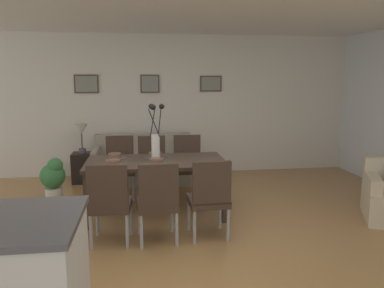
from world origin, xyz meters
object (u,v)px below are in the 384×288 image
centerpiece_vase (156,139)px  bowl_far_left (157,161)px  bowl_near_right (115,155)px  framed_picture_right (211,84)px  dining_chair_near_left (109,199)px  framed_picture_center (150,84)px  side_table (83,168)px  potted_plant (53,178)px  dining_chair_mid_left (210,195)px  bowl_far_right (155,154)px  dining_table (156,166)px  table_lamp (81,132)px  dining_chair_mid_right (188,162)px  bowl_near_left (113,162)px  dining_chair_far_right (152,163)px  sofa (144,165)px  dining_chair_near_right (120,163)px  dining_chair_far_left (158,198)px  framed_picture_left (86,84)px

centerpiece_vase → bowl_far_left: bearing=-90.3°
bowl_near_right → framed_picture_right: bearing=50.2°
dining_chair_near_left → framed_picture_center: size_ratio=2.64×
side_table → potted_plant: (-0.26, -1.08, 0.11)m
bowl_far_left → dining_chair_mid_left: bearing=-49.2°
bowl_near_right → side_table: 1.78m
dining_chair_mid_left → potted_plant: bearing=142.5°
bowl_far_right → centerpiece_vase: bearing=-89.7°
bowl_far_left → potted_plant: (-1.46, 0.90, -0.41)m
dining_table → potted_plant: size_ratio=2.69×
side_table → table_lamp: size_ratio=1.02×
dining_chair_mid_right → bowl_near_left: bearing=-135.1°
dining_chair_far_right → sofa: 0.94m
bowl_near_right → dining_chair_mid_left: bearing=-44.1°
centerpiece_vase → framed_picture_right: bearing=62.9°
dining_chair_near_left → bowl_far_right: dining_chair_near_left is taller
bowl_far_left → framed_picture_center: 2.60m
bowl_near_right → bowl_far_left: 0.68m
dining_chair_mid_left → bowl_near_right: dining_chair_mid_left is taller
sofa → dining_chair_mid_right: bearing=-52.9°
bowl_near_right → bowl_far_left: bearing=-37.6°
dining_chair_near_right → dining_table: bearing=-60.3°
dining_chair_far_left → sofa: (-0.12, 2.64, -0.23)m
dining_chair_near_right → bowl_far_right: (0.51, -0.69, 0.27)m
framed_picture_center → centerpiece_vase: bearing=-90.0°
framed_picture_center → bowl_near_right: bearing=-105.0°
bowl_near_left → bowl_far_left: size_ratio=1.00×
dining_chair_mid_left → framed_picture_right: 3.35m
bowl_far_right → framed_picture_right: 2.49m
dining_table → framed_picture_left: 2.71m
bowl_near_right → framed_picture_right: framed_picture_right is taller
framed_picture_right → potted_plant: (-2.60, -1.53, -1.33)m
framed_picture_center → dining_chair_far_right: bearing=-91.1°
dining_chair_far_right → dining_chair_mid_right: same height
dining_chair_mid_left → bowl_far_right: (-0.56, 1.06, 0.27)m
dining_chair_far_left → dining_chair_far_right: 1.74m
bowl_near_left → bowl_near_right: same height
dining_chair_near_left → bowl_far_left: size_ratio=5.41×
dining_chair_far_right → dining_chair_mid_left: bearing=-71.0°
dining_chair_near_right → side_table: (-0.69, 0.88, -0.25)m
bowl_far_left → dining_chair_near_left: bearing=-129.4°
centerpiece_vase → bowl_far_left: centerpiece_vase is taller
dining_chair_near_right → dining_chair_far_left: same height
dining_chair_far_right → dining_chair_mid_right: bearing=1.3°
bowl_far_left → table_lamp: (-1.20, 1.99, 0.11)m
side_table → framed_picture_right: size_ratio=1.28×
dining_chair_mid_right → bowl_near_right: 1.28m
dining_chair_near_left → table_lamp: (-0.66, 2.64, 0.38)m
dining_chair_mid_left → framed_picture_left: framed_picture_left is taller
dining_chair_far_right → side_table: (-1.17, 0.94, -0.25)m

